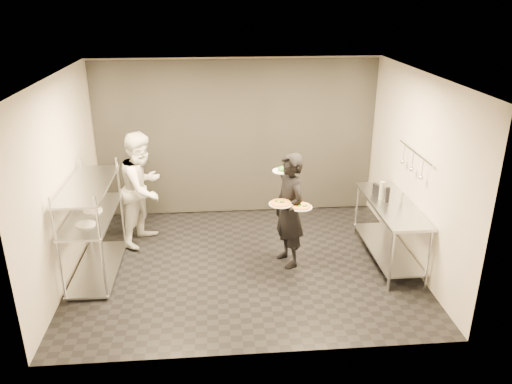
{
  "coord_description": "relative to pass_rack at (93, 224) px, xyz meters",
  "views": [
    {
      "loc": [
        -0.39,
        -6.54,
        3.82
      ],
      "look_at": [
        0.19,
        0.17,
        1.1
      ],
      "focal_mm": 35.0,
      "sensor_mm": 36.0,
      "label": 1
    }
  ],
  "objects": [
    {
      "name": "prep_counter",
      "position": [
        4.33,
        0.0,
        -0.14
      ],
      "size": [
        0.6,
        1.8,
        0.92
      ],
      "color": "silver",
      "rests_on": "ground"
    },
    {
      "name": "utensil_rail",
      "position": [
        4.58,
        0.0,
        0.78
      ],
      "size": [
        0.07,
        1.2,
        0.31
      ],
      "color": "silver",
      "rests_on": "room_shell"
    },
    {
      "name": "pass_rack",
      "position": [
        0.0,
        0.0,
        0.0
      ],
      "size": [
        0.6,
        1.6,
        1.5
      ],
      "color": "silver",
      "rests_on": "ground"
    },
    {
      "name": "salad_plate",
      "position": [
        2.75,
        0.32,
        0.61
      ],
      "size": [
        0.31,
        0.31,
        0.07
      ],
      "color": "white",
      "rests_on": "waiter"
    },
    {
      "name": "room_shell",
      "position": [
        2.15,
        1.18,
        0.63
      ],
      "size": [
        5.0,
        4.0,
        2.8
      ],
      "color": "black",
      "rests_on": "ground"
    },
    {
      "name": "bottle_clear",
      "position": [
        4.46,
        0.01,
        0.24
      ],
      "size": [
        0.05,
        0.05,
        0.17
      ],
      "primitive_type": "cylinder",
      "color": "gray",
      "rests_on": "prep_counter"
    },
    {
      "name": "bottle_green",
      "position": [
        4.22,
        0.17,
        0.29
      ],
      "size": [
        0.08,
        0.08,
        0.28
      ],
      "primitive_type": "cylinder",
      "color": "gray",
      "rests_on": "prep_counter"
    },
    {
      "name": "pizza_plate_near",
      "position": [
        2.65,
        -0.2,
        0.3
      ],
      "size": [
        0.33,
        0.33,
        0.05
      ],
      "color": "white",
      "rests_on": "waiter"
    },
    {
      "name": "pos_monitor",
      "position": [
        4.21,
        0.28,
        0.24
      ],
      "size": [
        0.12,
        0.25,
        0.17
      ],
      "primitive_type": "cube",
      "rotation": [
        0.0,
        0.0,
        0.33
      ],
      "color": "black",
      "rests_on": "prep_counter"
    },
    {
      "name": "chef",
      "position": [
        0.6,
        0.93,
        0.15
      ],
      "size": [
        1.0,
        1.1,
        1.84
      ],
      "primitive_type": "imported",
      "rotation": [
        0.0,
        0.0,
        1.15
      ],
      "color": "silver",
      "rests_on": "ground"
    },
    {
      "name": "pizza_plate_far",
      "position": [
        2.93,
        -0.25,
        0.26
      ],
      "size": [
        0.32,
        0.32,
        0.05
      ],
      "color": "white",
      "rests_on": "waiter"
    },
    {
      "name": "bottle_dark",
      "position": [
        4.27,
        0.06,
        0.26
      ],
      "size": [
        0.07,
        0.07,
        0.23
      ],
      "primitive_type": "cylinder",
      "color": "black",
      "rests_on": "prep_counter"
    },
    {
      "name": "waiter",
      "position": [
        2.81,
        0.0,
        0.09
      ],
      "size": [
        0.61,
        0.73,
        1.72
      ],
      "primitive_type": "imported",
      "rotation": [
        0.0,
        0.0,
        -1.21
      ],
      "color": "black",
      "rests_on": "ground"
    }
  ]
}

